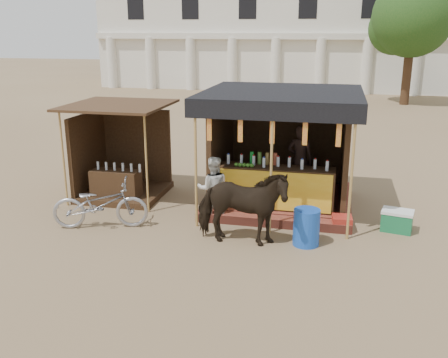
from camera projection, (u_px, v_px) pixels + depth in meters
ground at (205, 259)px, 9.34m from camera, size 120.00×120.00×0.00m
main_stall at (282, 164)px, 11.97m from camera, size 3.60×3.61×2.78m
secondary_stall at (118, 163)px, 12.79m from camera, size 2.40×2.40×2.38m
cow at (241, 207)px, 9.76m from camera, size 1.87×0.86×1.58m
motorbike at (100, 204)px, 10.70m from camera, size 2.14×1.26×1.06m
bystander at (213, 189)px, 11.07m from camera, size 0.82×0.70×1.47m
blue_barrel at (306, 227)px, 9.87m from camera, size 0.66×0.66×0.74m
red_crate at (342, 223)px, 10.64m from camera, size 0.44×0.43×0.32m
cooler at (397, 220)px, 10.60m from camera, size 0.72×0.56×0.46m
background_building at (282, 32)px, 36.60m from camera, size 26.00×7.45×8.18m
tree at (409, 20)px, 27.47m from camera, size 4.50×4.40×7.00m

